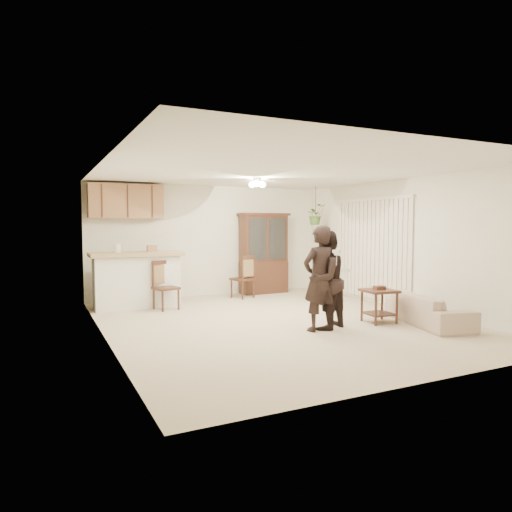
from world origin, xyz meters
name	(u,v)px	position (x,y,z in m)	size (l,w,h in m)	color
floor	(278,322)	(0.00, 0.00, 0.00)	(6.50, 6.50, 0.00)	beige
ceiling	(278,171)	(0.00, 0.00, 2.50)	(5.50, 6.50, 0.02)	white
wall_back	(210,241)	(0.00, 3.25, 1.25)	(5.50, 0.02, 2.50)	white
wall_front	(431,262)	(0.00, -3.25, 1.25)	(5.50, 0.02, 2.50)	white
wall_left	(104,251)	(-2.75, 0.00, 1.25)	(0.02, 6.50, 2.50)	white
wall_right	(404,244)	(2.75, 0.00, 1.25)	(0.02, 6.50, 2.50)	white
breakfast_bar	(137,282)	(-1.85, 2.35, 0.50)	(1.60, 0.55, 1.00)	white
bar_top	(136,254)	(-1.85, 2.35, 1.05)	(1.75, 0.70, 0.08)	tan
upper_cabinets	(126,201)	(-1.90, 3.07, 2.10)	(1.50, 0.34, 0.70)	#976542
vertical_blinds	(371,249)	(2.71, 0.90, 1.10)	(0.06, 2.30, 2.10)	white
ceiling_fixture	(257,183)	(0.20, 1.20, 2.40)	(0.36, 0.36, 0.20)	#FFF0BF
hanging_plant	(315,215)	(2.30, 2.40, 1.85)	(0.43, 0.37, 0.48)	#335A24
plant_cord	(316,201)	(2.30, 2.40, 2.17)	(0.01, 0.01, 0.65)	black
sofa	(428,302)	(2.13, -1.22, 0.37)	(1.87, 0.73, 0.73)	beige
adult	(320,272)	(0.27, -0.84, 0.90)	(0.66, 0.43, 1.80)	black
child	(325,286)	(0.42, -0.76, 0.68)	(0.66, 0.51, 1.35)	black
china_hutch	(264,254)	(1.23, 2.98, 0.93)	(1.21, 0.49, 1.89)	#361D13
side_table	(379,305)	(1.48, -0.79, 0.29)	(0.55, 0.55, 0.61)	#361D13
chair_bar	(166,296)	(-1.40, 1.89, 0.26)	(0.51, 0.51, 0.93)	#361D13
chair_hutch_left	(166,289)	(-1.21, 2.60, 0.29)	(0.55, 0.55, 1.03)	#361D13
chair_hutch_right	(243,286)	(0.48, 2.52, 0.27)	(0.54, 0.54, 0.95)	#361D13
controller_adult	(337,252)	(0.31, -1.21, 1.23)	(0.04, 0.14, 0.04)	white
controller_child	(346,270)	(0.57, -1.09, 0.94)	(0.04, 0.13, 0.04)	white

